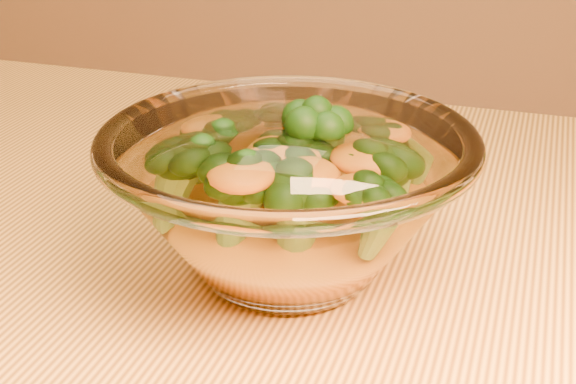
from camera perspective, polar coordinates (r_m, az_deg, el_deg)
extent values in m
cube|color=gold|center=(0.49, 4.49, -10.55)|extent=(1.20, 0.80, 0.04)
cylinder|color=brown|center=(1.17, -18.82, -10.94)|extent=(0.06, 0.06, 0.71)
ellipsoid|color=white|center=(0.51, 0.00, -5.05)|extent=(0.10, 0.10, 0.02)
torus|color=white|center=(0.48, 0.00, 3.70)|extent=(0.23, 0.23, 0.01)
ellipsoid|color=orange|center=(0.50, 0.00, -2.75)|extent=(0.13, 0.13, 0.04)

